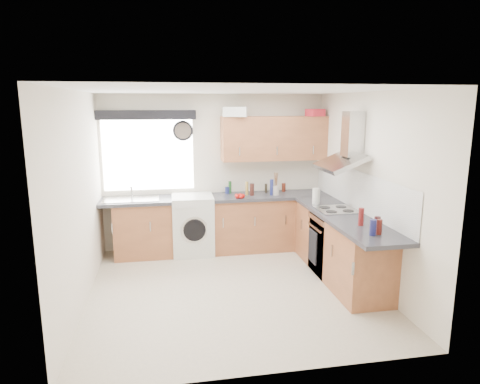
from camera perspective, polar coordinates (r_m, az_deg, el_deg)
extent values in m
plane|color=beige|center=(5.66, -0.98, -12.83)|extent=(3.60, 3.60, 0.00)
cube|color=white|center=(5.15, -1.08, 13.39)|extent=(3.60, 3.60, 0.02)
cube|color=silver|center=(7.01, -3.40, 2.67)|extent=(3.60, 0.02, 2.50)
cube|color=silver|center=(3.55, 3.69, -6.31)|extent=(3.60, 0.02, 2.50)
cube|color=silver|center=(5.29, -20.67, -1.05)|extent=(0.02, 3.60, 2.50)
cube|color=silver|center=(5.82, 16.74, 0.33)|extent=(0.02, 3.60, 2.50)
cube|color=silver|center=(6.92, -12.12, 4.82)|extent=(1.40, 0.02, 1.10)
cube|color=black|center=(6.78, -12.37, 10.02)|extent=(1.50, 0.18, 0.14)
cube|color=white|center=(6.09, 15.35, 0.23)|extent=(0.01, 3.00, 0.54)
cube|color=brown|center=(6.90, -3.85, -4.47)|extent=(3.00, 0.58, 0.86)
cube|color=brown|center=(7.24, 8.87, -3.81)|extent=(0.60, 0.60, 0.86)
cube|color=brown|center=(6.04, 13.17, -7.13)|extent=(0.58, 2.10, 0.86)
cube|color=#2A2A30|center=(6.79, -3.06, -0.76)|extent=(3.60, 0.62, 0.05)
cube|color=#2A2A30|center=(5.77, 13.87, -3.32)|extent=(0.62, 2.42, 0.05)
cube|color=black|center=(6.17, 12.53, -6.76)|extent=(0.56, 0.58, 0.85)
cube|color=#ADADAD|center=(6.03, 12.73, -2.31)|extent=(0.52, 0.52, 0.01)
cube|color=brown|center=(6.96, 4.57, 7.15)|extent=(1.70, 0.35, 0.70)
cube|color=silver|center=(6.84, -6.29, -4.34)|extent=(0.65, 0.63, 0.93)
cylinder|color=black|center=(6.86, -7.62, 8.10)|extent=(0.32, 0.04, 0.32)
cube|color=silver|center=(6.70, -0.61, 10.64)|extent=(0.42, 0.35, 0.15)
cube|color=red|center=(7.03, 9.99, 10.38)|extent=(0.30, 0.28, 0.11)
cylinder|color=#A49990|center=(6.88, 4.79, 0.23)|extent=(0.13, 0.13, 0.15)
cylinder|color=silver|center=(6.32, 10.11, -0.55)|extent=(0.12, 0.12, 0.23)
cylinder|color=#371813|center=(6.80, 1.60, 0.33)|extent=(0.07, 0.07, 0.19)
cylinder|color=#1B4C1D|center=(6.98, -1.35, 0.63)|extent=(0.05, 0.05, 0.20)
cylinder|color=navy|center=(6.96, -1.72, 0.23)|extent=(0.07, 0.07, 0.11)
cylinder|color=#551E12|center=(7.16, 5.85, 0.63)|extent=(0.06, 0.06, 0.14)
cylinder|color=navy|center=(6.85, 4.24, 0.63)|extent=(0.06, 0.06, 0.25)
cylinder|color=olive|center=(6.85, 0.92, 0.49)|extent=(0.05, 0.05, 0.21)
cylinder|color=black|center=(7.06, 3.48, 0.52)|extent=(0.04, 0.04, 0.14)
cylinder|color=#4C1410|center=(5.04, 18.08, -4.45)|extent=(0.06, 0.06, 0.17)
cylinder|color=maroon|center=(5.33, 15.85, -3.20)|extent=(0.07, 0.07, 0.22)
cylinder|color=#17194F|center=(4.98, 17.31, -4.54)|extent=(0.07, 0.07, 0.18)
cylinder|color=#391417|center=(5.18, 17.83, -4.03)|extent=(0.07, 0.07, 0.17)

